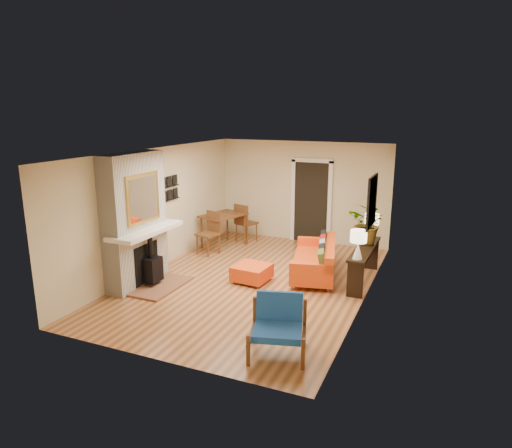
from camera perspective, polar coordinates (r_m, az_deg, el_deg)
The scene contains 10 objects.
room_shell at distance 11.17m, azimuth 7.83°, elevation 2.97°, with size 6.50×6.50×6.50m.
fireplace at distance 9.11m, azimuth -14.70°, elevation 0.08°, with size 1.09×1.68×2.60m.
sofa at distance 9.62m, azimuth 7.71°, elevation -4.44°, with size 1.26×2.09×0.77m.
ottoman at distance 9.24m, azimuth -0.53°, elevation -6.04°, with size 0.73×0.73×0.34m.
blue_chair at distance 6.64m, azimuth 2.82°, elevation -12.15°, with size 0.97×0.95×0.82m.
dining_table at distance 11.42m, azimuth -3.82°, elevation 0.36°, with size 1.16×1.93×1.01m.
console_table at distance 9.33m, azimuth 13.39°, elevation -3.75°, with size 0.34×1.85×0.72m.
lamp_near at distance 8.48m, azimuth 12.67°, elevation -2.10°, with size 0.30×0.30×0.54m.
lamp_far at distance 9.84m, azimuth 14.26°, elevation 0.07°, with size 0.30×0.30×0.54m.
houseplant at distance 9.47m, azimuth 13.86°, elevation 0.06°, with size 0.76×0.66×0.84m, color #1E5919.
Camera 1 is at (3.51, -7.93, 3.39)m, focal length 32.00 mm.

